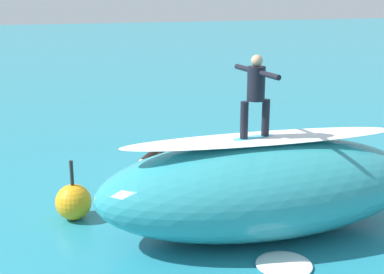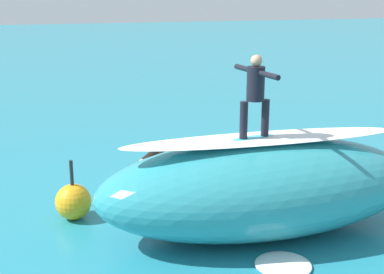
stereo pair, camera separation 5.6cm
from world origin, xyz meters
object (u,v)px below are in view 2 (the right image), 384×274
at_px(surfboard_riding, 254,139).
at_px(buoy_marker, 73,202).
at_px(surfer_riding, 255,90).
at_px(surfer_paddling, 150,158).
at_px(surfboard_paddling, 149,166).

height_order(surfboard_riding, buoy_marker, surfboard_riding).
xyz_separation_m(surfer_riding, surfer_paddling, (1.24, -4.74, -2.76)).
bearing_deg(buoy_marker, surfboard_paddling, -126.01).
xyz_separation_m(surfboard_riding, surfer_riding, (0.00, 0.00, 0.98)).
bearing_deg(surfer_paddling, surfer_riding, 44.84).
bearing_deg(buoy_marker, surfer_riding, 154.82).
xyz_separation_m(surfer_riding, buoy_marker, (3.48, -1.64, -2.58)).
bearing_deg(surfer_riding, surfboard_riding, -114.10).
relative_size(surfer_riding, surfboard_paddling, 0.77).
bearing_deg(surfboard_paddling, surfboard_riding, 45.89).
distance_m(surfer_paddling, buoy_marker, 3.84).
distance_m(surfboard_paddling, buoy_marker, 3.73).
bearing_deg(surfer_paddling, buoy_marker, -5.58).
xyz_separation_m(surfboard_riding, surfer_paddling, (1.24, -4.74, -1.78)).
bearing_deg(surfboard_paddling, buoy_marker, -5.77).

